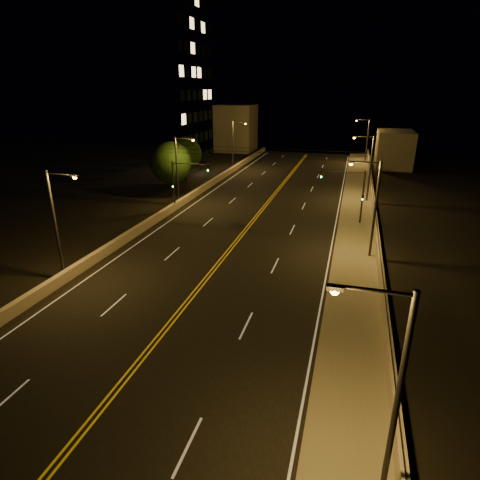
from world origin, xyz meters
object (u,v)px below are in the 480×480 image
(traffic_signal_left, at_px, (182,180))
(tree_0, at_px, (171,163))
(traffic_signal_right, at_px, (352,191))
(streetlight_6, at_px, (235,142))
(building_tower, at_px, (131,84))
(streetlight_3, at_px, (366,138))
(streetlight_5, at_px, (179,166))
(streetlight_4, at_px, (58,219))
(streetlight_2, at_px, (368,164))
(streetlight_0, at_px, (389,387))
(streetlight_1, at_px, (372,204))
(tree_1, at_px, (185,154))

(traffic_signal_left, xyz_separation_m, tree_0, (-3.79, 5.31, 0.86))
(traffic_signal_right, height_order, traffic_signal_left, same)
(streetlight_6, xyz_separation_m, building_tower, (-18.00, -1.08, 9.23))
(streetlight_3, bearing_deg, streetlight_5, -121.55)
(streetlight_4, xyz_separation_m, streetlight_6, (0.00, 43.80, 0.00))
(streetlight_6, bearing_deg, streetlight_2, -36.12)
(streetlight_4, bearing_deg, streetlight_5, 90.00)
(streetlight_6, height_order, traffic_signal_right, streetlight_6)
(streetlight_0, bearing_deg, streetlight_1, 90.00)
(streetlight_0, relative_size, streetlight_5, 1.00)
(streetlight_5, bearing_deg, streetlight_0, -56.66)
(streetlight_1, bearing_deg, streetlight_5, 153.13)
(streetlight_0, relative_size, building_tower, 0.28)
(streetlight_4, bearing_deg, streetlight_0, -28.44)
(traffic_signal_left, bearing_deg, streetlight_5, 119.70)
(tree_1, bearing_deg, traffic_signal_right, -30.38)
(streetlight_0, relative_size, traffic_signal_right, 1.44)
(streetlight_4, relative_size, traffic_signal_right, 1.44)
(traffic_signal_right, bearing_deg, streetlight_6, 128.57)
(streetlight_6, bearing_deg, streetlight_4, -90.00)
(streetlight_1, bearing_deg, traffic_signal_left, 156.43)
(streetlight_2, relative_size, streetlight_5, 1.00)
(streetlight_0, distance_m, streetlight_5, 38.91)
(streetlight_3, bearing_deg, streetlight_4, -110.99)
(streetlight_3, distance_m, tree_1, 34.35)
(streetlight_2, bearing_deg, streetlight_0, -90.00)
(streetlight_2, distance_m, streetlight_3, 27.55)
(streetlight_2, relative_size, streetlight_3, 1.00)
(streetlight_5, height_order, streetlight_6, same)
(streetlight_0, bearing_deg, streetlight_5, 123.34)
(streetlight_4, height_order, traffic_signal_right, streetlight_4)
(streetlight_3, height_order, tree_1, streetlight_3)
(tree_0, bearing_deg, streetlight_2, 9.37)
(streetlight_6, relative_size, traffic_signal_right, 1.44)
(streetlight_3, xyz_separation_m, traffic_signal_right, (-1.54, -36.83, -1.14))
(streetlight_6, relative_size, tree_1, 1.22)
(streetlight_0, xyz_separation_m, streetlight_4, (-21.39, 11.58, 0.00))
(building_tower, relative_size, tree_1, 4.36)
(streetlight_2, distance_m, traffic_signal_left, 22.30)
(streetlight_3, xyz_separation_m, tree_0, (-24.03, -31.52, -0.28))
(streetlight_6, bearing_deg, traffic_signal_left, -87.37)
(tree_0, bearing_deg, streetlight_6, 82.31)
(streetlight_3, xyz_separation_m, streetlight_6, (-21.39, -11.95, 0.00))
(streetlight_6, height_order, tree_1, streetlight_6)
(traffic_signal_left, xyz_separation_m, tree_1, (-5.67, 14.28, 0.58))
(streetlight_2, xyz_separation_m, streetlight_4, (-21.39, -28.19, 0.00))
(streetlight_2, height_order, streetlight_6, same)
(streetlight_1, height_order, building_tower, building_tower)
(streetlight_3, bearing_deg, streetlight_6, -150.81)
(streetlight_1, distance_m, tree_0, 27.89)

